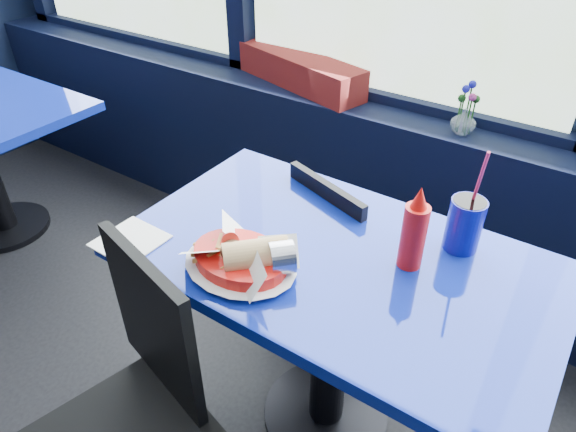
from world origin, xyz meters
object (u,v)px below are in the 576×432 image
object	(u,v)px
flower_vase	(464,118)
soda_cup	(465,223)
food_basket	(242,258)
near_table	(333,302)
ketchup_bottle	(414,232)
planter_box	(300,70)
chair_near_front	(139,398)
chair_near_back	(329,248)

from	to	relation	value
flower_vase	soda_cup	world-z (taller)	soda_cup
food_basket	near_table	bearing A→B (deg)	26.09
near_table	ketchup_bottle	xyz separation A→B (m)	(0.18, 0.08, 0.29)
soda_cup	ketchup_bottle	bearing A→B (deg)	-120.38
flower_vase	food_basket	size ratio (longest dim) A/B	0.58
near_table	soda_cup	distance (m)	0.44
food_basket	ketchup_bottle	size ratio (longest dim) A/B	1.41
planter_box	flower_vase	distance (m)	0.77
ketchup_bottle	planter_box	bearing A→B (deg)	137.23
flower_vase	ketchup_bottle	size ratio (longest dim) A/B	0.81
chair_near_front	chair_near_back	xyz separation A→B (m)	(0.06, 0.86, -0.05)
planter_box	soda_cup	bearing A→B (deg)	-19.20
near_table	food_basket	xyz separation A→B (m)	(-0.18, -0.19, 0.22)
near_table	food_basket	bearing A→B (deg)	-132.98
ketchup_bottle	chair_near_back	bearing A→B (deg)	146.29
food_basket	flower_vase	bearing A→B (deg)	56.13
near_table	ketchup_bottle	bearing A→B (deg)	23.08
chair_near_front	soda_cup	distance (m)	0.98
flower_vase	ketchup_bottle	world-z (taller)	flower_vase
near_table	food_basket	distance (m)	0.34
near_table	soda_cup	bearing A→B (deg)	40.32
chair_near_back	ketchup_bottle	bearing A→B (deg)	164.30
chair_near_front	flower_vase	distance (m)	1.45
chair_near_back	chair_near_front	bearing A→B (deg)	104.05
near_table	food_basket	size ratio (longest dim) A/B	3.47
chair_near_front	chair_near_back	size ratio (longest dim) A/B	1.11
chair_near_back	planter_box	distance (m)	0.86
flower_vase	food_basket	world-z (taller)	flower_vase
near_table	planter_box	world-z (taller)	planter_box
chair_near_back	flower_vase	bearing A→B (deg)	-99.66
food_basket	ketchup_bottle	distance (m)	0.45
chair_near_front	planter_box	size ratio (longest dim) A/B	1.32
planter_box	soda_cup	distance (m)	1.19
near_table	soda_cup	world-z (taller)	soda_cup
near_table	chair_near_front	size ratio (longest dim) A/B	1.35
near_table	planter_box	xyz separation A→B (m)	(-0.71, 0.90, 0.30)
ketchup_bottle	soda_cup	bearing A→B (deg)	59.62
planter_box	ketchup_bottle	size ratio (longest dim) A/B	2.75
chair_near_back	flower_vase	world-z (taller)	flower_vase
chair_near_front	ketchup_bottle	distance (m)	0.83
planter_box	food_basket	size ratio (longest dim) A/B	1.95
flower_vase	soda_cup	size ratio (longest dim) A/B	0.61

